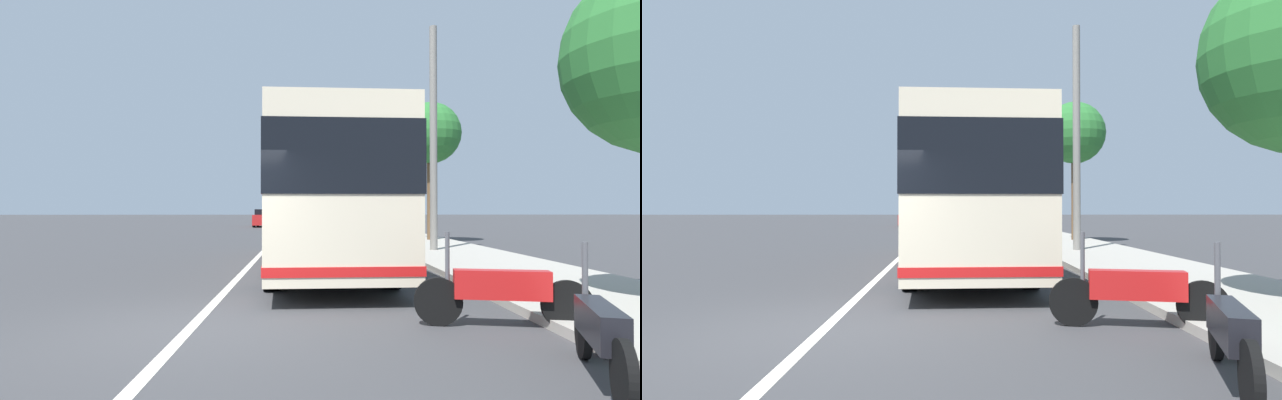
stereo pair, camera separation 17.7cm
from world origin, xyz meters
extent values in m
plane|color=#38383A|center=(0.00, 0.00, 0.00)|extent=(220.00, 220.00, 0.00)
cube|color=#9E998E|center=(10.00, -6.53, 0.07)|extent=(110.00, 3.60, 0.14)
cube|color=silver|center=(10.00, 0.00, 0.00)|extent=(110.00, 0.16, 0.01)
cube|color=beige|center=(6.80, -1.89, 1.92)|extent=(11.49, 3.07, 3.13)
cube|color=black|center=(6.80, -1.89, 2.42)|extent=(11.53, 3.11, 1.20)
cube|color=red|center=(6.80, -1.89, 0.60)|extent=(11.52, 3.10, 0.16)
cylinder|color=black|center=(10.38, -0.55, 0.50)|extent=(1.01, 0.34, 1.00)
cylinder|color=black|center=(10.49, -2.91, 0.50)|extent=(1.01, 0.34, 1.00)
cylinder|color=black|center=(3.10, -0.87, 0.50)|extent=(1.01, 0.34, 1.00)
cylinder|color=black|center=(3.21, -3.23, 0.50)|extent=(1.01, 0.34, 1.00)
cylinder|color=black|center=(-1.48, -4.49, 0.30)|extent=(0.59, 0.27, 0.59)
cylinder|color=black|center=(-2.99, -3.98, 0.30)|extent=(0.59, 0.27, 0.59)
cube|color=black|center=(-2.24, -4.24, 0.55)|extent=(1.21, 0.61, 0.33)
cylinder|color=#4C4C51|center=(-1.59, -4.45, 0.90)|extent=(0.06, 0.06, 0.70)
cylinder|color=black|center=(0.06, -3.34, 0.33)|extent=(0.21, 0.66, 0.66)
cylinder|color=black|center=(-0.26, -4.96, 0.33)|extent=(0.21, 0.66, 0.66)
cube|color=red|center=(-0.10, -4.15, 0.58)|extent=(0.47, 1.26, 0.39)
cylinder|color=#4C4C51|center=(0.03, -3.46, 0.93)|extent=(0.06, 0.06, 0.70)
cube|color=red|center=(36.24, 1.78, 0.60)|extent=(4.24, 1.78, 0.84)
cube|color=black|center=(36.45, 1.78, 1.24)|extent=(2.17, 1.63, 0.45)
cylinder|color=black|center=(34.84, 1.00, 0.32)|extent=(0.64, 0.23, 0.64)
cylinder|color=black|center=(34.86, 2.58, 0.32)|extent=(0.64, 0.23, 0.64)
cylinder|color=black|center=(37.63, 0.97, 0.32)|extent=(0.64, 0.23, 0.64)
cylinder|color=black|center=(37.65, 2.56, 0.32)|extent=(0.64, 0.23, 0.64)
cube|color=#2D7238|center=(24.90, -1.79, 0.58)|extent=(4.21, 1.86, 0.80)
cube|color=black|center=(24.80, -1.79, 1.23)|extent=(2.27, 1.68, 0.51)
cylinder|color=black|center=(26.26, -0.95, 0.32)|extent=(0.64, 0.23, 0.64)
cylinder|color=black|center=(26.29, -2.58, 0.32)|extent=(0.64, 0.23, 0.64)
cylinder|color=black|center=(23.51, -1.00, 0.32)|extent=(0.64, 0.23, 0.64)
cylinder|color=black|center=(23.54, -2.63, 0.32)|extent=(0.64, 0.23, 0.64)
cube|color=silver|center=(46.70, 1.54, 0.58)|extent=(4.56, 1.77, 0.79)
cube|color=black|center=(46.93, 1.54, 1.22)|extent=(2.50, 1.62, 0.51)
cylinder|color=black|center=(45.20, 0.74, 0.32)|extent=(0.64, 0.23, 0.64)
cylinder|color=black|center=(45.19, 2.31, 0.32)|extent=(0.64, 0.23, 0.64)
cylinder|color=black|center=(48.20, 0.76, 0.32)|extent=(0.64, 0.23, 0.64)
cylinder|color=black|center=(48.19, 2.33, 0.32)|extent=(0.64, 0.23, 0.64)
cylinder|color=brown|center=(16.47, -7.29, 2.10)|extent=(0.30, 0.30, 4.19)
sphere|color=#286B2D|center=(16.47, -7.29, 5.04)|extent=(2.82, 2.82, 2.82)
cylinder|color=slate|center=(10.88, -6.03, 3.98)|extent=(0.26, 0.26, 7.97)
camera|label=1|loc=(-6.88, -1.52, 1.61)|focal=28.82mm
camera|label=2|loc=(-6.89, -1.70, 1.61)|focal=28.82mm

